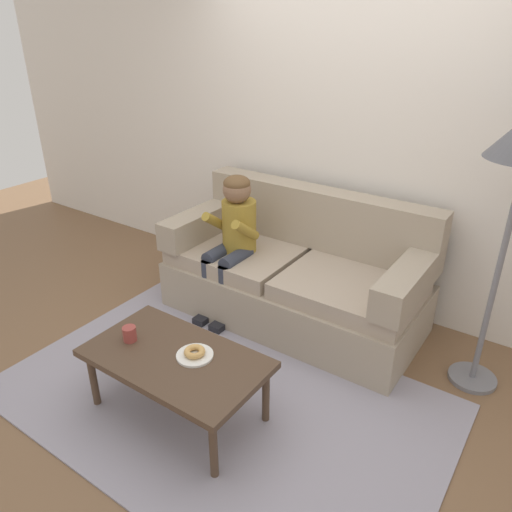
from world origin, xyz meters
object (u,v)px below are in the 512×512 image
Objects in this scene: person_child at (233,233)px; donut at (195,352)px; coffee_table at (176,362)px; mug at (130,334)px; couch at (296,276)px.

person_child reaches higher than donut.
coffee_table is 0.14m from donut.
donut is (0.10, 0.06, 0.07)m from coffee_table.
mug reaches higher than coffee_table.
coffee_table is at bearing -69.07° from person_child.
couch is 21.46× the size of mug.
donut is 0.43m from mug.
person_child reaches higher than coffee_table.
couch is at bearing 93.53° from donut.
couch is 1.27m from donut.
person_child is 1.19m from donut.
coffee_table is 8.67× the size of donut.
mug is (-0.34, -1.36, 0.12)m from couch.
person_child is at bearing 110.93° from coffee_table.
coffee_table is 0.94× the size of person_child.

